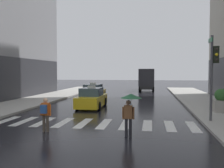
# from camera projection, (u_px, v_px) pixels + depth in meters

# --- Properties ---
(ground_plane) EXTENTS (160.00, 160.00, 0.00)m
(ground_plane) POSITION_uv_depth(u_px,v_px,m) (79.00, 137.00, 11.22)
(ground_plane) COLOR black
(crosswalk_markings) EXTENTS (11.30, 2.80, 0.01)m
(crosswalk_markings) POSITION_uv_depth(u_px,v_px,m) (94.00, 123.00, 14.18)
(crosswalk_markings) COLOR silver
(crosswalk_markings) RESTS_ON ground
(traffic_light_pole) EXTENTS (0.44, 0.84, 4.80)m
(traffic_light_pole) POSITION_uv_depth(u_px,v_px,m) (214.00, 66.00, 14.07)
(traffic_light_pole) COLOR #47474C
(traffic_light_pole) RESTS_ON curb_right
(taxi_lead) EXTENTS (1.97, 4.56, 1.80)m
(taxi_lead) POSITION_uv_depth(u_px,v_px,m) (92.00, 99.00, 20.51)
(taxi_lead) COLOR yellow
(taxi_lead) RESTS_ON ground
(taxi_second) EXTENTS (1.99, 4.57, 1.80)m
(taxi_second) POSITION_uv_depth(u_px,v_px,m) (93.00, 93.00, 26.43)
(taxi_second) COLOR gold
(taxi_second) RESTS_ON ground
(box_truck) EXTENTS (2.31, 7.55, 3.35)m
(box_truck) POSITION_uv_depth(u_px,v_px,m) (147.00, 79.00, 38.35)
(box_truck) COLOR #2D2D2D
(box_truck) RESTS_ON ground
(pedestrian_with_umbrella) EXTENTS (0.96, 0.96, 1.94)m
(pedestrian_with_umbrella) POSITION_uv_depth(u_px,v_px,m) (130.00, 103.00, 11.20)
(pedestrian_with_umbrella) COLOR black
(pedestrian_with_umbrella) RESTS_ON ground
(pedestrian_with_backpack) EXTENTS (0.55, 0.43, 1.65)m
(pedestrian_with_backpack) POSITION_uv_depth(u_px,v_px,m) (45.00, 112.00, 12.10)
(pedestrian_with_backpack) COLOR #473D33
(pedestrian_with_backpack) RESTS_ON ground
(planter_near_corner) EXTENTS (1.10, 1.10, 1.60)m
(planter_near_corner) POSITION_uv_depth(u_px,v_px,m) (221.00, 101.00, 17.41)
(planter_near_corner) COLOR #A8A399
(planter_near_corner) RESTS_ON curb_right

